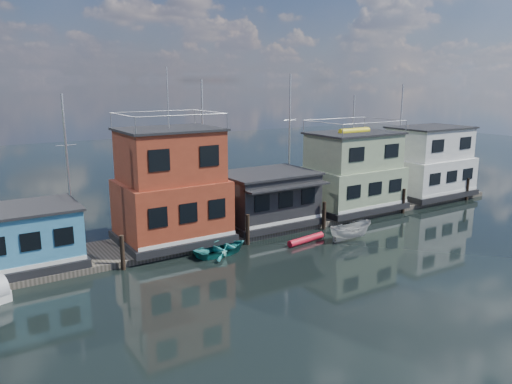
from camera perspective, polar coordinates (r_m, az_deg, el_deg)
ground at (r=31.36m, az=14.44°, el=-9.11°), size 160.00×160.00×0.00m
dock at (r=39.93m, az=1.85°, el=-3.67°), size 48.00×5.00×0.40m
houseboat_blue at (r=33.14m, az=-24.90°, el=-4.69°), size 6.40×4.90×3.66m
houseboat_red at (r=35.02m, az=-9.68°, el=0.42°), size 7.40×5.90×11.86m
houseboat_dark at (r=39.07m, az=1.28°, el=-0.66°), size 7.40×6.10×4.06m
houseboat_green at (r=44.39m, az=10.99°, el=2.21°), size 8.40×5.90×7.03m
houseboat_white at (r=51.70m, az=19.10°, el=3.19°), size 8.40×5.90×6.66m
pilings at (r=37.30m, az=3.86°, el=-3.43°), size 42.28×0.28×2.20m
background_masts at (r=46.33m, az=2.58°, el=5.37°), size 36.40×0.16×12.00m
dinghy_teal at (r=33.78m, az=-3.88°, el=-6.39°), size 4.33×3.36×0.82m
motorboat at (r=37.04m, az=10.73°, el=-4.43°), size 3.63×1.76×1.35m
red_kayak at (r=36.13m, az=5.73°, el=-5.42°), size 3.35×0.99×0.49m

